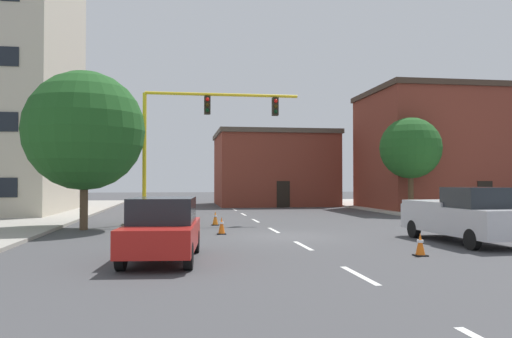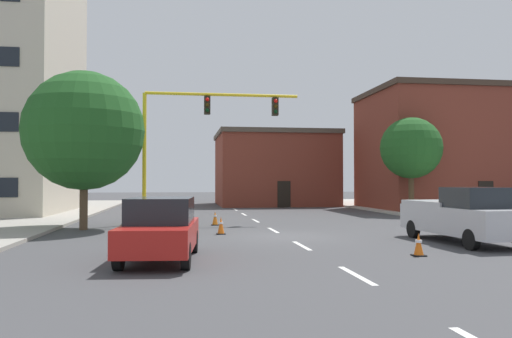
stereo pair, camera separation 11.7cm
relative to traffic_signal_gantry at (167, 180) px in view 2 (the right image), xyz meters
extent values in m
plane|color=#424244|center=(4.83, -6.75, -2.24)|extent=(160.00, 160.00, 0.00)
cube|color=#9E998E|center=(-7.75, 1.25, -2.17)|extent=(6.00, 56.00, 0.14)
cube|color=#B2ADA3|center=(17.42, 1.25, -2.17)|extent=(6.00, 56.00, 0.14)
cube|color=silver|center=(4.83, -15.25, -2.23)|extent=(0.16, 2.40, 0.01)
cube|color=silver|center=(4.83, -9.75, -2.23)|extent=(0.16, 2.40, 0.01)
cube|color=silver|center=(4.83, -4.25, -2.23)|extent=(0.16, 2.40, 0.01)
cube|color=silver|center=(4.83, 1.25, -2.23)|extent=(0.16, 2.40, 0.01)
cube|color=silver|center=(4.83, 6.75, -2.23)|extent=(0.16, 2.40, 0.01)
cube|color=silver|center=(4.83, 12.25, -2.23)|extent=(0.16, 2.40, 0.01)
cube|color=brown|center=(9.17, 19.67, 0.89)|extent=(10.22, 9.51, 6.25)
cube|color=#4C4238|center=(9.17, 19.67, 4.21)|extent=(10.52, 9.81, 0.40)
cube|color=black|center=(9.17, 14.88, -1.14)|extent=(1.10, 0.06, 2.20)
cube|color=brown|center=(21.49, 10.26, 2.17)|extent=(12.62, 8.99, 8.81)
cube|color=#3D2D23|center=(21.49, 10.26, 6.77)|extent=(12.92, 9.29, 0.40)
cube|color=black|center=(21.49, 5.74, -1.14)|extent=(1.10, 0.06, 2.20)
cube|color=yellow|center=(-1.14, 0.00, -1.96)|extent=(1.80, 1.20, 0.55)
cylinder|color=yellow|center=(-1.14, 0.00, 1.41)|extent=(0.20, 0.20, 6.20)
cylinder|color=yellow|center=(2.88, 0.00, 4.51)|extent=(8.04, 0.16, 0.16)
cube|color=black|center=(2.08, 0.00, 3.94)|extent=(0.32, 0.36, 0.95)
sphere|color=red|center=(2.08, -0.19, 4.21)|extent=(0.20, 0.20, 0.20)
sphere|color=#38280A|center=(2.08, -0.19, 3.93)|extent=(0.20, 0.20, 0.20)
sphere|color=black|center=(2.08, -0.19, 3.65)|extent=(0.20, 0.20, 0.20)
cube|color=black|center=(5.70, 0.00, 3.94)|extent=(0.32, 0.36, 0.95)
sphere|color=red|center=(5.70, -0.19, 4.21)|extent=(0.20, 0.20, 0.20)
sphere|color=#38280A|center=(5.70, -0.19, 3.93)|extent=(0.20, 0.20, 0.20)
sphere|color=black|center=(5.70, -0.19, 3.65)|extent=(0.20, 0.20, 0.20)
cylinder|color=#4C3823|center=(15.64, 4.84, -0.81)|extent=(0.36, 0.36, 2.86)
sphere|color=#1E511E|center=(15.64, 4.84, 2.13)|extent=(4.02, 4.02, 4.02)
cylinder|color=brown|center=(-3.61, -2.79, -1.01)|extent=(0.36, 0.36, 2.46)
sphere|color=#1E511E|center=(-3.61, -2.79, 2.25)|extent=(5.40, 5.40, 5.40)
cube|color=#BCBCC1|center=(10.70, -9.74, -1.42)|extent=(2.32, 5.51, 0.95)
cube|color=#1E2328|center=(10.75, -10.64, -0.60)|extent=(1.94, 1.91, 0.70)
cube|color=#BCBCC1|center=(10.63, -8.56, -0.87)|extent=(2.16, 2.92, 0.16)
cylinder|color=black|center=(9.91, -11.63, -1.90)|extent=(0.26, 0.69, 0.68)
cylinder|color=black|center=(11.49, -7.86, -1.90)|extent=(0.26, 0.69, 0.68)
cylinder|color=black|center=(9.69, -7.96, -1.90)|extent=(0.26, 0.69, 0.68)
cube|color=#B21E19|center=(0.20, -12.34, -1.55)|extent=(2.23, 4.64, 0.70)
cube|color=#1E2328|center=(0.21, -12.24, -0.85)|extent=(1.89, 2.44, 0.70)
cylinder|color=black|center=(-0.49, -10.74, -1.90)|extent=(0.28, 0.70, 0.68)
cylinder|color=black|center=(1.16, -10.89, -1.90)|extent=(0.28, 0.70, 0.68)
cylinder|color=black|center=(-0.75, -13.79, -1.90)|extent=(0.28, 0.70, 0.68)
cylinder|color=black|center=(0.89, -13.93, -1.90)|extent=(0.28, 0.70, 0.68)
cube|color=black|center=(2.42, -1.29, -2.22)|extent=(0.36, 0.36, 0.04)
cone|color=orange|center=(2.42, -1.29, -1.86)|extent=(0.28, 0.28, 0.68)
cylinder|color=white|center=(2.42, -1.29, -1.78)|extent=(0.19, 0.19, 0.08)
cube|color=black|center=(7.68, -12.57, -2.22)|extent=(0.36, 0.36, 0.04)
cone|color=orange|center=(7.68, -12.57, -1.88)|extent=(0.28, 0.28, 0.64)
cylinder|color=white|center=(7.68, -12.57, -1.80)|extent=(0.19, 0.19, 0.08)
cube|color=black|center=(2.39, -5.62, -2.22)|extent=(0.36, 0.36, 0.04)
cone|color=orange|center=(2.39, -5.62, -1.85)|extent=(0.28, 0.28, 0.69)
cylinder|color=white|center=(2.39, -5.62, -1.77)|extent=(0.19, 0.19, 0.08)
camera|label=1|loc=(0.68, -26.75, -0.03)|focal=35.86mm
camera|label=2|loc=(0.80, -26.76, -0.03)|focal=35.86mm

